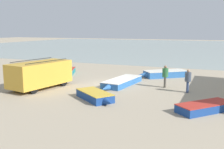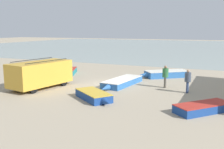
{
  "view_description": "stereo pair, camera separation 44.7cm",
  "coord_description": "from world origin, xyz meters",
  "views": [
    {
      "loc": [
        8.72,
        -20.02,
        4.67
      ],
      "look_at": [
        0.68,
        -0.52,
        1.0
      ],
      "focal_mm": 42.0,
      "sensor_mm": 36.0,
      "label": 1
    },
    {
      "loc": [
        9.13,
        -19.85,
        4.67
      ],
      "look_at": [
        0.68,
        -0.52,
        1.0
      ],
      "focal_mm": 42.0,
      "sensor_mm": 36.0,
      "label": 2
    }
  ],
  "objects": [
    {
      "name": "ground_plane",
      "position": [
        0.0,
        0.0,
        0.0
      ],
      "size": [
        200.0,
        200.0,
        0.0
      ],
      "primitive_type": "plane",
      "color": "tan"
    },
    {
      "name": "fishing_rowboat_2",
      "position": [
        1.22,
        0.3,
        0.26
      ],
      "size": [
        2.17,
        5.72,
        0.52
      ],
      "rotation": [
        0.0,
        0.0,
        4.59
      ],
      "color": "#2D66AD",
      "rests_on": "ground_plane"
    },
    {
      "name": "fisherman_0",
      "position": [
        4.78,
        0.77,
        1.08
      ],
      "size": [
        0.47,
        0.47,
        1.8
      ],
      "rotation": [
        0.0,
        0.0,
        3.51
      ],
      "color": "#5B564C",
      "rests_on": "ground_plane"
    },
    {
      "name": "parked_van",
      "position": [
        -4.36,
        -3.22,
        1.17
      ],
      "size": [
        3.07,
        5.48,
        2.24
      ],
      "rotation": [
        0.0,
        0.0,
        1.39
      ],
      "color": "gold",
      "rests_on": "ground_plane"
    },
    {
      "name": "sea_water",
      "position": [
        0.0,
        52.0,
        0.0
      ],
      "size": [
        120.0,
        80.0,
        0.01
      ],
      "primitive_type": "cube",
      "color": "#99A89E",
      "rests_on": "ground_plane"
    },
    {
      "name": "fisherman_1",
      "position": [
        6.67,
        -0.29,
        1.04
      ],
      "size": [
        0.46,
        0.46,
        1.74
      ],
      "rotation": [
        0.0,
        0.0,
        6.25
      ],
      "color": "navy",
      "rests_on": "ground_plane"
    },
    {
      "name": "fishing_rowboat_1",
      "position": [
        -6.01,
        3.52,
        0.27
      ],
      "size": [
        2.33,
        3.77,
        0.54
      ],
      "rotation": [
        0.0,
        0.0,
        1.98
      ],
      "color": "#1E757F",
      "rests_on": "ground_plane"
    },
    {
      "name": "fishing_rowboat_0",
      "position": [
        3.78,
        5.49,
        0.32
      ],
      "size": [
        4.65,
        4.02,
        0.64
      ],
      "rotation": [
        0.0,
        0.0,
        3.81
      ],
      "color": "#2D66AD",
      "rests_on": "ground_plane"
    },
    {
      "name": "fishing_rowboat_3",
      "position": [
        1.23,
        -4.76,
        0.27
      ],
      "size": [
        3.51,
        2.92,
        0.54
      ],
      "rotation": [
        0.0,
        0.0,
        5.65
      ],
      "color": "navy",
      "rests_on": "ground_plane"
    },
    {
      "name": "fishing_rowboat_4",
      "position": [
        8.23,
        -4.52,
        0.25
      ],
      "size": [
        3.41,
        3.68,
        0.5
      ],
      "rotation": [
        0.0,
        0.0,
        0.84
      ],
      "color": "navy",
      "rests_on": "ground_plane"
    }
  ]
}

